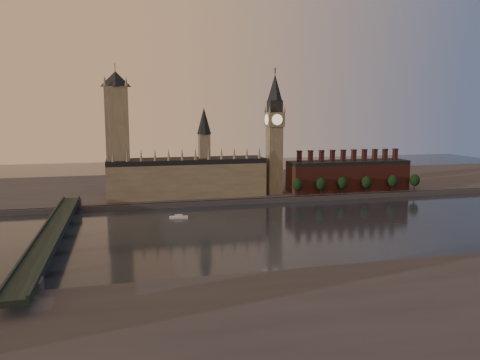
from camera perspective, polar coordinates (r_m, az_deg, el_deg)
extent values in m
plane|color=black|center=(304.50, 8.81, -5.93)|extent=(900.00, 900.00, 0.00)
cube|color=#414145|center=(386.58, 3.65, -2.50)|extent=(900.00, 4.00, 4.00)
cube|color=#414145|center=(471.87, 0.35, -0.52)|extent=(900.00, 180.00, 4.00)
cube|color=gray|center=(394.08, -6.48, 0.03)|extent=(130.00, 30.00, 28.00)
cube|color=black|center=(392.12, -6.52, 2.34)|extent=(130.00, 30.00, 4.00)
cube|color=gray|center=(393.43, -4.38, 3.85)|extent=(9.00, 9.00, 24.00)
cone|color=black|center=(392.33, -4.41, 7.20)|extent=(12.00, 12.00, 22.00)
cone|color=gray|center=(374.33, -15.25, 2.90)|extent=(2.60, 2.60, 10.00)
cone|color=gray|center=(374.24, -13.61, 2.95)|extent=(2.60, 2.60, 10.00)
cone|color=gray|center=(374.46, -11.97, 3.01)|extent=(2.60, 2.60, 10.00)
cone|color=gray|center=(374.99, -10.33, 3.06)|extent=(2.60, 2.60, 10.00)
cone|color=gray|center=(375.82, -8.70, 3.11)|extent=(2.60, 2.60, 10.00)
cone|color=gray|center=(376.95, -7.07, 3.16)|extent=(2.60, 2.60, 10.00)
cone|color=gray|center=(378.39, -5.45, 3.21)|extent=(2.60, 2.60, 10.00)
cone|color=gray|center=(380.12, -3.85, 3.25)|extent=(2.60, 2.60, 10.00)
cone|color=gray|center=(382.14, -2.27, 3.29)|extent=(2.60, 2.60, 10.00)
cone|color=gray|center=(384.46, -0.70, 3.32)|extent=(2.60, 2.60, 10.00)
cone|color=gray|center=(387.06, 0.85, 3.36)|extent=(2.60, 2.60, 10.00)
cone|color=gray|center=(389.93, 2.38, 3.39)|extent=(2.60, 2.60, 10.00)
cube|color=gray|center=(387.60, -14.67, 4.28)|extent=(18.00, 18.00, 90.00)
cone|color=black|center=(387.62, -14.95, 11.82)|extent=(24.00, 24.00, 12.00)
cylinder|color=#232326|center=(388.06, -14.98, 12.70)|extent=(0.50, 0.50, 12.00)
cone|color=gray|center=(379.69, -16.19, 11.55)|extent=(3.00, 3.00, 8.00)
cone|color=gray|center=(379.50, -13.72, 11.64)|extent=(3.00, 3.00, 8.00)
cone|color=gray|center=(395.65, -16.10, 11.41)|extent=(3.00, 3.00, 8.00)
cone|color=gray|center=(395.47, -13.74, 11.50)|extent=(3.00, 3.00, 8.00)
cube|color=gray|center=(403.98, 4.19, 2.40)|extent=(12.00, 12.00, 58.00)
cube|color=gray|center=(401.90, 4.24, 7.37)|extent=(14.00, 14.00, 12.00)
cube|color=#232326|center=(401.88, 4.26, 8.94)|extent=(11.00, 11.00, 10.00)
cone|color=black|center=(402.38, 4.28, 11.22)|extent=(13.00, 13.00, 22.00)
cylinder|color=#232326|center=(403.30, 4.30, 13.14)|extent=(1.00, 1.00, 5.00)
cylinder|color=beige|center=(395.07, 4.57, 7.35)|extent=(9.00, 0.50, 9.00)
cylinder|color=beige|center=(408.75, 3.92, 7.39)|extent=(9.00, 0.50, 9.00)
cylinder|color=beige|center=(399.71, 3.25, 7.38)|extent=(0.50, 9.00, 9.00)
cylinder|color=beige|center=(404.21, 5.22, 7.37)|extent=(0.50, 9.00, 9.00)
cone|color=gray|center=(393.68, 3.65, 8.67)|extent=(2.00, 2.00, 6.00)
cone|color=gray|center=(397.80, 5.45, 8.65)|extent=(2.00, 2.00, 6.00)
cone|color=gray|center=(406.09, 3.08, 8.66)|extent=(2.00, 2.00, 6.00)
cone|color=gray|center=(410.09, 4.84, 8.64)|extent=(2.00, 2.00, 6.00)
cube|color=#5E2824|center=(432.86, 13.00, 0.34)|extent=(110.00, 25.00, 24.00)
cube|color=black|center=(431.25, 13.06, 2.12)|extent=(110.00, 25.00, 3.00)
cube|color=#5E2824|center=(411.46, 7.24, 2.82)|extent=(3.50, 3.50, 9.00)
cube|color=#232326|center=(411.02, 7.25, 3.51)|extent=(4.20, 4.20, 1.00)
cube|color=#5E2824|center=(415.34, 8.59, 2.84)|extent=(3.50, 3.50, 9.00)
cube|color=#232326|center=(414.91, 8.60, 3.53)|extent=(4.20, 4.20, 1.00)
cube|color=#5E2824|center=(419.45, 9.91, 2.86)|extent=(3.50, 3.50, 9.00)
cube|color=#232326|center=(419.02, 9.92, 3.54)|extent=(4.20, 4.20, 1.00)
cube|color=#5E2824|center=(423.78, 11.20, 2.88)|extent=(3.50, 3.50, 9.00)
cube|color=#232326|center=(423.35, 11.22, 3.56)|extent=(4.20, 4.20, 1.00)
cube|color=#5E2824|center=(428.32, 12.47, 2.90)|extent=(3.50, 3.50, 9.00)
cube|color=#232326|center=(427.89, 12.49, 3.57)|extent=(4.20, 4.20, 1.00)
cube|color=#5E2824|center=(433.06, 13.71, 2.92)|extent=(3.50, 3.50, 9.00)
cube|color=#232326|center=(432.64, 13.73, 3.58)|extent=(4.20, 4.20, 1.00)
cube|color=#5E2824|center=(438.00, 14.92, 2.93)|extent=(3.50, 3.50, 9.00)
cube|color=#232326|center=(437.58, 14.94, 3.58)|extent=(4.20, 4.20, 1.00)
cube|color=#5E2824|center=(443.13, 16.10, 2.95)|extent=(3.50, 3.50, 9.00)
cube|color=#232326|center=(442.72, 16.13, 3.59)|extent=(4.20, 4.20, 1.00)
cube|color=#5E2824|center=(448.44, 17.26, 2.96)|extent=(3.50, 3.50, 9.00)
cube|color=#232326|center=(448.04, 17.29, 3.59)|extent=(4.20, 4.20, 1.00)
cube|color=#5E2824|center=(453.94, 18.39, 2.97)|extent=(3.50, 3.50, 9.00)
cube|color=#232326|center=(453.54, 18.42, 3.60)|extent=(4.20, 4.20, 1.00)
cylinder|color=black|center=(399.13, 7.01, -1.48)|extent=(0.80, 0.80, 6.00)
ellipsoid|color=black|center=(398.08, 7.03, -0.55)|extent=(8.60, 8.60, 10.75)
cylinder|color=black|center=(406.07, 9.82, -1.37)|extent=(0.80, 0.80, 6.00)
ellipsoid|color=black|center=(405.04, 9.85, -0.46)|extent=(8.60, 8.60, 10.75)
cylinder|color=black|center=(415.30, 12.33, -1.23)|extent=(0.80, 0.80, 6.00)
ellipsoid|color=black|center=(414.29, 12.36, -0.34)|extent=(8.60, 8.60, 10.75)
cylinder|color=black|center=(424.42, 15.13, -1.12)|extent=(0.80, 0.80, 6.00)
ellipsoid|color=black|center=(423.44, 15.17, -0.25)|extent=(8.60, 8.60, 10.75)
cylinder|color=black|center=(437.97, 18.07, -0.96)|extent=(0.80, 0.80, 6.00)
ellipsoid|color=black|center=(437.02, 18.10, -0.12)|extent=(8.60, 8.60, 10.75)
cylinder|color=black|center=(449.52, 20.49, -0.85)|extent=(0.80, 0.80, 6.00)
ellipsoid|color=black|center=(448.59, 20.54, -0.03)|extent=(8.60, 8.60, 10.75)
cube|color=#1D2D27|center=(277.46, -21.87, -5.93)|extent=(12.00, 200.00, 2.50)
cube|color=#1D2D27|center=(277.86, -23.02, -5.58)|extent=(1.00, 200.00, 1.30)
cube|color=#1D2D27|center=(276.29, -20.76, -5.53)|extent=(1.00, 200.00, 1.30)
cube|color=#414145|center=(370.08, -19.89, -2.69)|extent=(14.00, 8.00, 6.00)
cube|color=#414145|center=(202.41, -24.93, -11.94)|extent=(14.00, 8.00, 6.00)
cylinder|color=#232326|center=(203.48, -24.87, -12.77)|extent=(8.00, 8.00, 7.75)
cylinder|color=#232326|center=(235.07, -23.32, -9.85)|extent=(8.00, 8.00, 7.75)
cylinder|color=#232326|center=(267.25, -22.16, -7.62)|extent=(8.00, 8.00, 7.75)
cylinder|color=#232326|center=(299.84, -21.26, -5.87)|extent=(8.00, 8.00, 7.75)
cylinder|color=#232326|center=(332.71, -20.54, -4.47)|extent=(8.00, 8.00, 7.75)
cylinder|color=#232326|center=(365.78, -19.95, -3.31)|extent=(8.00, 8.00, 7.75)
cube|color=silver|center=(333.46, -7.49, -4.52)|extent=(13.33, 5.06, 1.49)
cube|color=silver|center=(333.17, -7.49, -4.31)|extent=(5.84, 3.36, 1.12)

